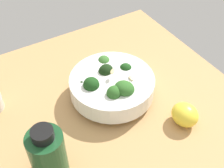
{
  "coord_description": "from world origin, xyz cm",
  "views": [
    {
      "loc": [
        -40.19,
        22.49,
        52.25
      ],
      "look_at": [
        2.32,
        -2.96,
        4.0
      ],
      "focal_mm": 47.86,
      "sensor_mm": 36.0,
      "label": 1
    }
  ],
  "objects": [
    {
      "name": "bottle_tall",
      "position": [
        -8.71,
        17.18,
        5.66
      ],
      "size": [
        6.72,
        6.72,
        12.51
      ],
      "color": "#194723",
      "rests_on": "ground_plane"
    },
    {
      "name": "ground_plane",
      "position": [
        0.0,
        0.0,
        -2.06
      ],
      "size": [
        63.77,
        63.77,
        4.12
      ],
      "primitive_type": "cube",
      "color": "tan"
    },
    {
      "name": "bowl_of_broccoli",
      "position": [
        2.3,
        -2.87,
        3.8
      ],
      "size": [
        19.65,
        19.65,
        8.67
      ],
      "color": "white",
      "rests_on": "ground_plane"
    },
    {
      "name": "lemon_wedge",
      "position": [
        -12.61,
        -12.43,
        2.48
      ],
      "size": [
        6.62,
        5.96,
        4.96
      ],
      "primitive_type": "ellipsoid",
      "rotation": [
        0.0,
        0.0,
        0.09
      ],
      "color": "yellow",
      "rests_on": "ground_plane"
    }
  ]
}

